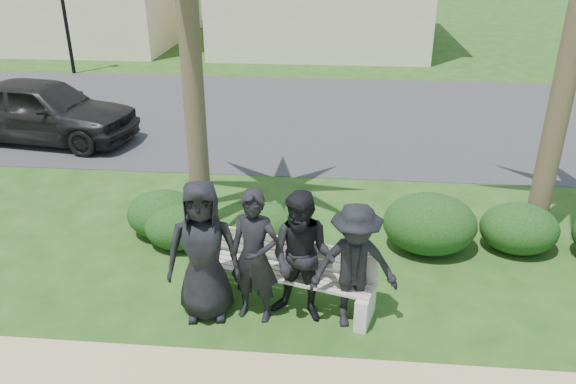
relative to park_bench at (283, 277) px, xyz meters
The scene contains 13 objects.
ground 0.85m from the park_bench, ahead, with size 160.00×160.00×0.00m, color #1B4413.
asphalt_street 8.03m from the park_bench, 84.51° to the left, with size 160.00×8.00×0.01m, color #2D2D30.
park_bench is the anchor object (origin of this frame).
man_a 1.12m from the park_bench, 159.21° to the right, with size 0.88×0.57×1.79m, color black.
man_b 0.67m from the park_bench, 132.24° to the right, with size 0.62×0.41×1.70m, color black.
man_c 0.62m from the park_bench, 49.03° to the right, with size 0.82×0.64×1.68m, color black.
man_d 1.04m from the park_bench, 23.27° to the right, with size 1.03×0.59×1.60m, color black.
hedge_a 2.12m from the park_bench, 143.70° to the left, with size 1.01×0.83×0.66m, color #0E330F.
hedge_b 2.56m from the park_bench, 142.13° to the left, with size 1.13×0.94×0.74m, color #0E330F.
hedge_c 1.51m from the park_bench, 104.22° to the left, with size 1.00×0.82×0.65m, color #0E330F.
hedge_d 2.52m from the park_bench, 36.68° to the left, with size 1.37×1.13×0.89m, color #0E330F.
hedge_e 3.71m from the park_bench, 25.69° to the left, with size 1.14×0.94×0.74m, color #0E330F.
car_a 8.14m from the park_bench, 136.80° to the left, with size 1.68×4.17×1.42m, color black.
Camera 1 is at (-0.16, -5.93, 4.35)m, focal length 35.00 mm.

